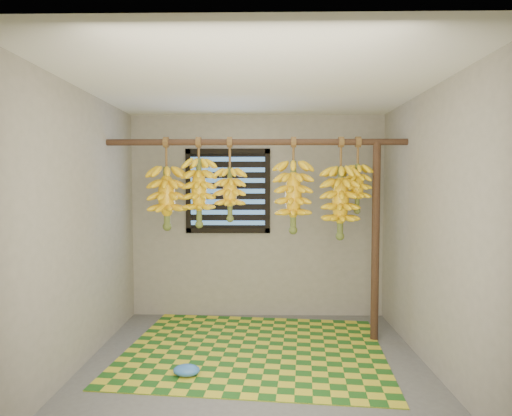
{
  "coord_description": "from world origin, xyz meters",
  "views": [
    {
      "loc": [
        0.07,
        -3.59,
        1.58
      ],
      "look_at": [
        0.0,
        0.55,
        1.35
      ],
      "focal_mm": 30.0,
      "sensor_mm": 36.0,
      "label": 1
    }
  ],
  "objects_px": {
    "support_post": "(376,242)",
    "woven_mat": "(254,349)",
    "banana_bunch_f": "(357,188)",
    "banana_bunch_d": "(293,197)",
    "banana_bunch_b": "(199,192)",
    "banana_bunch_e": "(340,202)",
    "plastic_bag": "(187,370)",
    "banana_bunch_a": "(167,198)",
    "banana_bunch_c": "(230,194)"
  },
  "relations": [
    {
      "from": "plastic_bag",
      "to": "banana_bunch_c",
      "type": "relative_size",
      "value": 0.27
    },
    {
      "from": "woven_mat",
      "to": "banana_bunch_b",
      "type": "distance_m",
      "value": 1.62
    },
    {
      "from": "banana_bunch_f",
      "to": "banana_bunch_d",
      "type": "bearing_deg",
      "value": 180.0
    },
    {
      "from": "banana_bunch_a",
      "to": "banana_bunch_c",
      "type": "relative_size",
      "value": 1.09
    },
    {
      "from": "plastic_bag",
      "to": "banana_bunch_f",
      "type": "height_order",
      "value": "banana_bunch_f"
    },
    {
      "from": "banana_bunch_b",
      "to": "banana_bunch_c",
      "type": "relative_size",
      "value": 1.07
    },
    {
      "from": "support_post",
      "to": "banana_bunch_b",
      "type": "relative_size",
      "value": 2.24
    },
    {
      "from": "woven_mat",
      "to": "banana_bunch_e",
      "type": "bearing_deg",
      "value": 18.75
    },
    {
      "from": "banana_bunch_e",
      "to": "banana_bunch_f",
      "type": "relative_size",
      "value": 1.34
    },
    {
      "from": "banana_bunch_d",
      "to": "banana_bunch_e",
      "type": "relative_size",
      "value": 0.94
    },
    {
      "from": "support_post",
      "to": "banana_bunch_d",
      "type": "xyz_separation_m",
      "value": [
        -0.83,
        0.0,
        0.46
      ]
    },
    {
      "from": "woven_mat",
      "to": "banana_bunch_c",
      "type": "xyz_separation_m",
      "value": [
        -0.25,
        0.29,
        1.48
      ]
    },
    {
      "from": "banana_bunch_a",
      "to": "banana_bunch_d",
      "type": "height_order",
      "value": "same"
    },
    {
      "from": "plastic_bag",
      "to": "banana_bunch_a",
      "type": "distance_m",
      "value": 1.68
    },
    {
      "from": "plastic_bag",
      "to": "banana_bunch_c",
      "type": "distance_m",
      "value": 1.7
    },
    {
      "from": "banana_bunch_a",
      "to": "banana_bunch_d",
      "type": "xyz_separation_m",
      "value": [
        1.27,
        0.0,
        0.01
      ]
    },
    {
      "from": "woven_mat",
      "to": "banana_bunch_a",
      "type": "height_order",
      "value": "banana_bunch_a"
    },
    {
      "from": "banana_bunch_e",
      "to": "banana_bunch_c",
      "type": "bearing_deg",
      "value": 180.0
    },
    {
      "from": "banana_bunch_e",
      "to": "banana_bunch_f",
      "type": "xyz_separation_m",
      "value": [
        0.17,
        0.0,
        0.14
      ]
    },
    {
      "from": "banana_bunch_e",
      "to": "banana_bunch_b",
      "type": "bearing_deg",
      "value": -180.0
    },
    {
      "from": "woven_mat",
      "to": "banana_bunch_f",
      "type": "distance_m",
      "value": 1.87
    },
    {
      "from": "banana_bunch_c",
      "to": "banana_bunch_f",
      "type": "bearing_deg",
      "value": -0.0
    },
    {
      "from": "banana_bunch_b",
      "to": "banana_bunch_d",
      "type": "xyz_separation_m",
      "value": [
        0.95,
        0.0,
        -0.04
      ]
    },
    {
      "from": "woven_mat",
      "to": "banana_bunch_f",
      "type": "height_order",
      "value": "banana_bunch_f"
    },
    {
      "from": "support_post",
      "to": "banana_bunch_b",
      "type": "height_order",
      "value": "banana_bunch_b"
    },
    {
      "from": "banana_bunch_a",
      "to": "banana_bunch_c",
      "type": "bearing_deg",
      "value": 0.0
    },
    {
      "from": "banana_bunch_b",
      "to": "banana_bunch_f",
      "type": "relative_size",
      "value": 1.18
    },
    {
      "from": "banana_bunch_c",
      "to": "banana_bunch_d",
      "type": "relative_size",
      "value": 0.88
    },
    {
      "from": "support_post",
      "to": "banana_bunch_e",
      "type": "relative_size",
      "value": 1.98
    },
    {
      "from": "banana_bunch_b",
      "to": "woven_mat",
      "type": "bearing_deg",
      "value": -27.34
    },
    {
      "from": "banana_bunch_b",
      "to": "banana_bunch_a",
      "type": "bearing_deg",
      "value": 180.0
    },
    {
      "from": "support_post",
      "to": "woven_mat",
      "type": "height_order",
      "value": "support_post"
    },
    {
      "from": "banana_bunch_b",
      "to": "banana_bunch_f",
      "type": "height_order",
      "value": "same"
    },
    {
      "from": "banana_bunch_d",
      "to": "banana_bunch_e",
      "type": "xyz_separation_m",
      "value": [
        0.47,
        0.0,
        -0.06
      ]
    },
    {
      "from": "banana_bunch_c",
      "to": "banana_bunch_f",
      "type": "height_order",
      "value": "same"
    },
    {
      "from": "plastic_bag",
      "to": "banana_bunch_a",
      "type": "relative_size",
      "value": 0.24
    },
    {
      "from": "plastic_bag",
      "to": "banana_bunch_b",
      "type": "height_order",
      "value": "banana_bunch_b"
    },
    {
      "from": "banana_bunch_b",
      "to": "banana_bunch_e",
      "type": "height_order",
      "value": "same"
    },
    {
      "from": "banana_bunch_c",
      "to": "banana_bunch_f",
      "type": "distance_m",
      "value": 1.28
    },
    {
      "from": "banana_bunch_d",
      "to": "banana_bunch_f",
      "type": "xyz_separation_m",
      "value": [
        0.64,
        0.0,
        0.09
      ]
    },
    {
      "from": "support_post",
      "to": "banana_bunch_d",
      "type": "height_order",
      "value": "banana_bunch_d"
    },
    {
      "from": "support_post",
      "to": "banana_bunch_e",
      "type": "distance_m",
      "value": 0.54
    },
    {
      "from": "plastic_bag",
      "to": "banana_bunch_c",
      "type": "bearing_deg",
      "value": 71.47
    },
    {
      "from": "support_post",
      "to": "plastic_bag",
      "type": "relative_size",
      "value": 8.98
    },
    {
      "from": "woven_mat",
      "to": "banana_bunch_a",
      "type": "distance_m",
      "value": 1.72
    },
    {
      "from": "plastic_bag",
      "to": "banana_bunch_b",
      "type": "bearing_deg",
      "value": 91.2
    },
    {
      "from": "banana_bunch_d",
      "to": "banana_bunch_a",
      "type": "bearing_deg",
      "value": 180.0
    },
    {
      "from": "banana_bunch_e",
      "to": "plastic_bag",
      "type": "bearing_deg",
      "value": -148.02
    },
    {
      "from": "banana_bunch_a",
      "to": "banana_bunch_e",
      "type": "bearing_deg",
      "value": 0.0
    },
    {
      "from": "banana_bunch_a",
      "to": "banana_bunch_b",
      "type": "relative_size",
      "value": 1.03
    }
  ]
}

